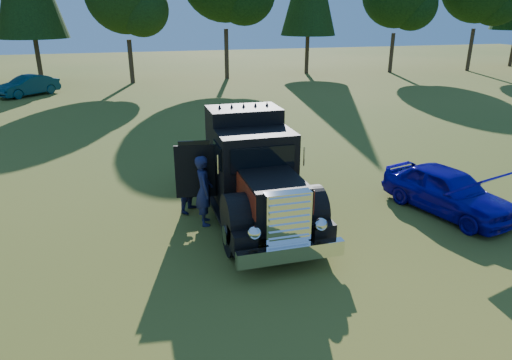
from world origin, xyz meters
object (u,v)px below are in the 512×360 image
object	(u,v)px
distant_teal_car	(28,86)
hotrod_coupe	(448,190)
diamond_t_truck	(252,174)
spectator_far	(192,181)
spectator_near	(204,190)

from	to	relation	value
distant_teal_car	hotrod_coupe	bearing A→B (deg)	-10.73
distant_teal_car	diamond_t_truck	bearing A→B (deg)	-19.88
diamond_t_truck	spectator_far	distance (m)	1.82
diamond_t_truck	hotrod_coupe	bearing A→B (deg)	-13.38
hotrod_coupe	distant_teal_car	world-z (taller)	hotrod_coupe
hotrod_coupe	diamond_t_truck	bearing A→B (deg)	166.62
spectator_near	distant_teal_car	world-z (taller)	spectator_near
spectator_near	diamond_t_truck	bearing A→B (deg)	-80.24
hotrod_coupe	spectator_far	bearing A→B (deg)	163.43
distant_teal_car	spectator_far	bearing A→B (deg)	-22.65
diamond_t_truck	distant_teal_car	bearing A→B (deg)	112.81
spectator_far	spectator_near	bearing A→B (deg)	-128.34
spectator_near	spectator_far	bearing A→B (deg)	14.53
diamond_t_truck	spectator_near	bearing A→B (deg)	-173.16
hotrod_coupe	spectator_near	world-z (taller)	spectator_near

